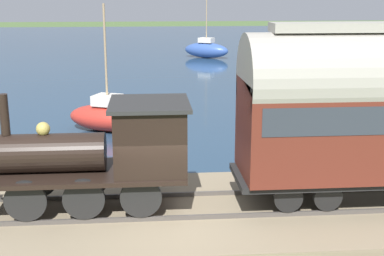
# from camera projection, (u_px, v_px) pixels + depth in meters

# --- Properties ---
(ground_plane) EXTENTS (200.00, 200.00, 0.00)m
(ground_plane) POSITION_uv_depth(u_px,v_px,m) (165.00, 233.00, 13.99)
(ground_plane) COLOR #476033
(harbor_water) EXTENTS (80.00, 80.00, 0.01)m
(harbor_water) POSITION_uv_depth(u_px,v_px,m) (151.00, 51.00, 56.20)
(harbor_water) COLOR navy
(harbor_water) RESTS_ON ground
(rail_embankment) EXTENTS (5.60, 56.00, 0.56)m
(rail_embankment) POSITION_uv_depth(u_px,v_px,m) (164.00, 215.00, 14.55)
(rail_embankment) COLOR #84755B
(rail_embankment) RESTS_ON ground
(steam_locomotive) EXTENTS (2.22, 5.79, 3.09)m
(steam_locomotive) POSITION_uv_depth(u_px,v_px,m) (107.00, 149.00, 13.95)
(steam_locomotive) COLOR black
(steam_locomotive) RESTS_ON rail_embankment
(sailboat_blue) EXTENTS (3.72, 4.60, 6.84)m
(sailboat_blue) POSITION_uv_depth(u_px,v_px,m) (206.00, 49.00, 50.34)
(sailboat_blue) COLOR #335199
(sailboat_blue) RESTS_ON harbor_water
(sailboat_red) EXTENTS (3.12, 4.15, 5.62)m
(sailboat_red) POSITION_uv_depth(u_px,v_px,m) (108.00, 116.00, 24.06)
(sailboat_red) COLOR #B72D23
(sailboat_red) RESTS_ON harbor_water
(rowboat_near_shore) EXTENTS (1.10, 2.57, 0.32)m
(rowboat_near_shore) POSITION_uv_depth(u_px,v_px,m) (350.00, 112.00, 27.27)
(rowboat_near_shore) COLOR beige
(rowboat_near_shore) RESTS_ON harbor_water
(rowboat_mid_harbor) EXTENTS (1.16, 2.07, 0.39)m
(rowboat_mid_harbor) POSITION_uv_depth(u_px,v_px,m) (142.00, 165.00, 18.85)
(rowboat_mid_harbor) COLOR silver
(rowboat_mid_harbor) RESTS_ON harbor_water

